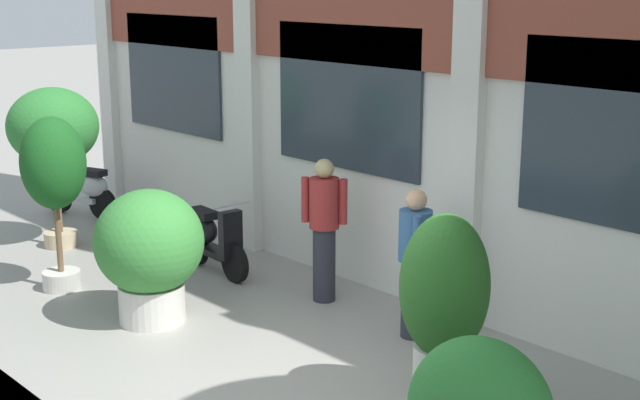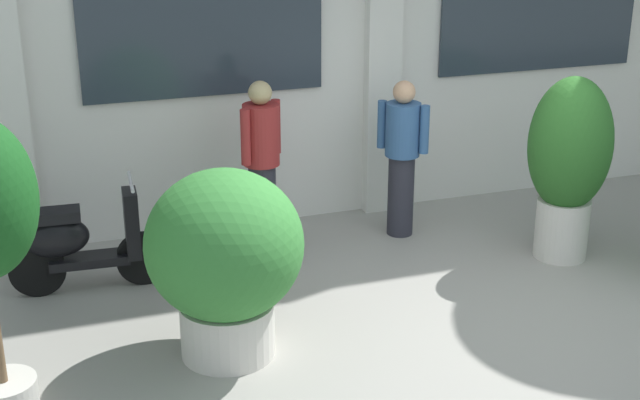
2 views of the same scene
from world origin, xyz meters
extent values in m
plane|color=gray|center=(0.00, 0.00, 0.00)|extent=(80.00, 80.00, 0.00)
cube|color=brown|center=(0.00, 2.68, 3.10)|extent=(14.66, 0.06, 0.90)
cube|color=#28333D|center=(-5.50, 2.67, 2.25)|extent=(2.35, 0.04, 1.70)
cube|color=#28333D|center=(-1.83, 2.67, 2.25)|extent=(2.35, 0.04, 1.70)
cube|color=#28333D|center=(1.83, 2.67, 2.25)|extent=(2.35, 0.04, 1.70)
cylinder|color=beige|center=(-2.26, 0.18, 0.21)|extent=(0.71, 0.71, 0.42)
ellipsoid|color=#388438|center=(-2.26, 0.18, 0.90)|extent=(1.17, 1.17, 1.13)
cylinder|color=tan|center=(-5.50, 0.75, 0.10)|extent=(0.46, 0.46, 0.21)
cylinder|color=brown|center=(-5.50, 0.75, 0.84)|extent=(0.07, 0.07, 1.26)
ellipsoid|color=#2D7A33|center=(-5.50, 0.75, 1.68)|extent=(1.22, 1.22, 1.05)
cylinder|color=beige|center=(-3.87, -0.07, 0.11)|extent=(0.45, 0.45, 0.22)
cylinder|color=brown|center=(-3.87, -0.07, 0.77)|extent=(0.07, 0.07, 1.10)
ellipsoid|color=#19561E|center=(-3.87, -0.07, 1.54)|extent=(0.75, 0.75, 1.09)
cylinder|color=beige|center=(1.15, 0.94, 0.29)|extent=(0.50, 0.50, 0.57)
ellipsoid|color=#286023|center=(1.15, 0.94, 1.11)|extent=(0.76, 0.76, 1.26)
cylinder|color=black|center=(-7.23, 1.59, 0.24)|extent=(0.48, 0.25, 0.48)
cylinder|color=black|center=(-6.38, 1.89, 0.24)|extent=(0.48, 0.25, 0.48)
cube|color=#B2B2B7|center=(-6.80, 1.74, 0.28)|extent=(0.72, 0.46, 0.08)
ellipsoid|color=#B2B2B7|center=(-6.55, 1.83, 0.52)|extent=(0.61, 0.43, 0.36)
cube|color=black|center=(-6.55, 1.83, 0.72)|extent=(0.49, 0.36, 0.10)
cube|color=#B2B2B7|center=(-7.15, 1.62, 0.58)|extent=(0.21, 0.30, 0.60)
cylinder|color=#B7B7BF|center=(-7.17, 1.61, 0.96)|extent=(0.20, 0.48, 0.03)
cylinder|color=black|center=(-2.67, 1.62, 0.24)|extent=(0.48, 0.12, 0.48)
cylinder|color=black|center=(-3.57, 1.67, 0.24)|extent=(0.48, 0.12, 0.48)
cube|color=black|center=(-3.13, 1.65, 0.28)|extent=(0.69, 0.28, 0.08)
ellipsoid|color=black|center=(-3.39, 1.66, 0.52)|extent=(0.58, 0.30, 0.36)
cube|color=black|center=(-3.39, 1.66, 0.72)|extent=(0.45, 0.25, 0.10)
cube|color=black|center=(-2.75, 1.62, 0.58)|extent=(0.14, 0.29, 0.60)
cylinder|color=#B7B7BF|center=(-2.73, 1.62, 0.96)|extent=(0.06, 0.50, 0.03)
cylinder|color=#282833|center=(-0.06, 1.94, 0.41)|extent=(0.26, 0.26, 0.83)
cylinder|color=#33598C|center=(-0.06, 1.94, 1.09)|extent=(0.34, 0.34, 0.52)
sphere|color=tan|center=(-0.06, 1.94, 1.46)|extent=(0.22, 0.22, 0.22)
cylinder|color=#33598C|center=(-0.22, 2.10, 1.12)|extent=(0.09, 0.09, 0.47)
cylinder|color=#33598C|center=(0.10, 1.79, 1.12)|extent=(0.09, 0.09, 0.47)
cylinder|color=#282833|center=(-1.47, 1.99, 0.43)|extent=(0.26, 0.26, 0.87)
cylinder|color=maroon|center=(-1.47, 1.99, 1.16)|extent=(0.34, 0.34, 0.58)
sphere|color=tan|center=(-1.47, 1.99, 1.55)|extent=(0.22, 0.22, 0.22)
cylinder|color=maroon|center=(-1.65, 1.87, 1.19)|extent=(0.09, 0.09, 0.52)
cylinder|color=maroon|center=(-1.30, 2.12, 1.19)|extent=(0.09, 0.09, 0.52)
camera|label=1|loc=(5.65, -4.60, 3.62)|focal=50.00mm
camera|label=2|loc=(-3.52, -5.68, 3.48)|focal=50.00mm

